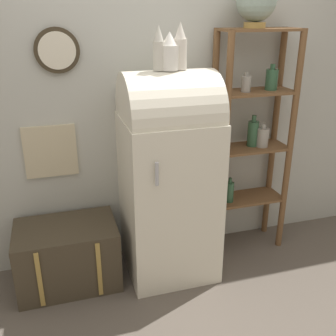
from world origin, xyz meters
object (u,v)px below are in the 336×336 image
Objects in this scene: globe at (256,2)px; vase_center at (170,52)px; suitcase_trunk at (68,255)px; vase_left at (159,50)px; vase_right at (180,48)px; refrigerator at (169,173)px.

vase_center is (-0.67, -0.15, -0.31)m from globe.
suitcase_trunk is 1.62m from vase_center.
globe is 0.81m from vase_left.
vase_right is (-0.60, -0.14, -0.28)m from globe.
vase_right is (0.07, 0.01, 0.03)m from vase_center.
vase_left is 1.17× the size of vase_center.
refrigerator is at bearing 10.65° from vase_left.
vase_center is 0.08m from vase_right.
globe is (1.44, 0.10, 1.73)m from suitcase_trunk.
vase_right is at bearing -2.46° from suitcase_trunk.
vase_left reaches higher than vase_center.
refrigerator is 5.49× the size of vase_left.
vase_center is at bearing -75.65° from refrigerator.
suitcase_trunk is 2.56× the size of vase_left.
vase_left is at bearing 179.84° from vase_center.
globe is at bearing 11.12° from vase_left.
globe reaches higher than vase_left.
vase_right is (0.08, -0.00, 0.87)m from refrigerator.
vase_left is (0.70, -0.04, 1.44)m from suitcase_trunk.
vase_left is 0.95× the size of vase_right.
suitcase_trunk is 1.60m from vase_left.
globe is 0.67m from vase_right.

